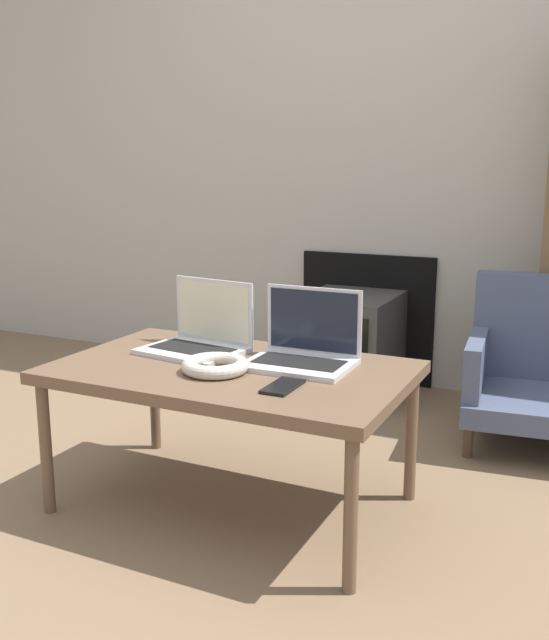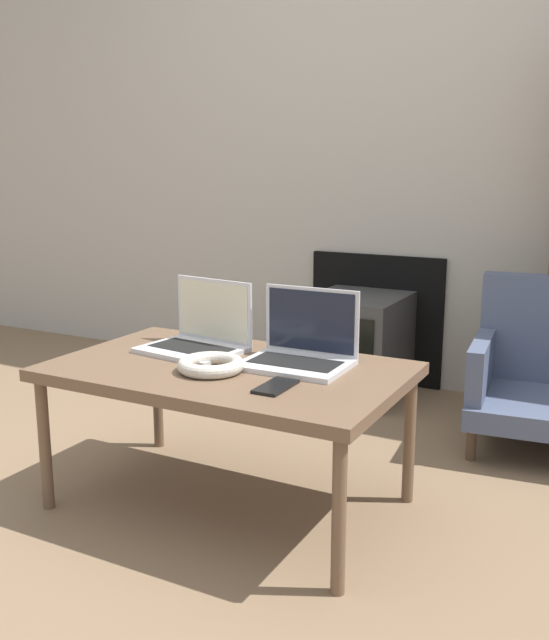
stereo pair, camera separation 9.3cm
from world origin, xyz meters
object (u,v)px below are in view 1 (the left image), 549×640
laptop_left (200,336)px  laptop_right (304,348)px  headphones (215,366)px  phone (283,386)px  tv (349,345)px

laptop_left → laptop_right: size_ratio=1.08×
laptop_right → headphones: size_ratio=1.60×
laptop_left → phone: size_ratio=2.28×
tv → laptop_right: bearing=-77.4°
headphones → tv: headphones is taller
laptop_right → headphones: 0.28m
laptop_right → headphones: (-0.20, -0.20, -0.03)m
phone → tv: tv is taller
laptop_left → phone: 0.48m
laptop_left → headphones: laptop_left is taller
headphones → phone: size_ratio=1.32×
laptop_right → tv: bearing=101.8°
laptop_left → tv: laptop_left is taller
laptop_right → phone: laptop_right is taller
headphones → tv: 1.31m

